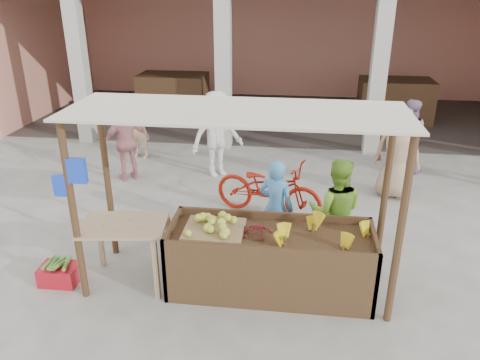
# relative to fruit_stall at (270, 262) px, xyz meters

# --- Properties ---
(ground) EXTENTS (60.00, 60.00, 0.00)m
(ground) POSITION_rel_fruit_stall_xyz_m (-0.50, 0.00, -0.40)
(ground) COLOR slate
(ground) RESTS_ON ground
(market_building) EXTENTS (14.40, 6.40, 4.20)m
(market_building) POSITION_rel_fruit_stall_xyz_m (-0.45, 8.93, 2.30)
(market_building) COLOR tan
(market_building) RESTS_ON ground
(fruit_stall) EXTENTS (2.60, 0.95, 0.80)m
(fruit_stall) POSITION_rel_fruit_stall_xyz_m (0.00, 0.00, 0.00)
(fruit_stall) COLOR #4C301E
(fruit_stall) RESTS_ON ground
(stall_awning) EXTENTS (4.09, 1.35, 2.39)m
(stall_awning) POSITION_rel_fruit_stall_xyz_m (-0.51, 0.06, 1.58)
(stall_awning) COLOR #4C301E
(stall_awning) RESTS_ON ground
(banana_heap) EXTENTS (1.19, 0.65, 0.22)m
(banana_heap) POSITION_rel_fruit_stall_xyz_m (0.67, -0.02, 0.51)
(banana_heap) COLOR yellow
(banana_heap) RESTS_ON fruit_stall
(melon_tray) EXTENTS (0.75, 0.65, 0.20)m
(melon_tray) POSITION_rel_fruit_stall_xyz_m (-0.72, -0.01, 0.49)
(melon_tray) COLOR olive
(melon_tray) RESTS_ON fruit_stall
(berry_heap) EXTENTS (0.45, 0.37, 0.14)m
(berry_heap) POSITION_rel_fruit_stall_xyz_m (-0.16, -0.01, 0.47)
(berry_heap) COLOR maroon
(berry_heap) RESTS_ON fruit_stall
(side_table) EXTENTS (1.18, 0.87, 0.88)m
(side_table) POSITION_rel_fruit_stall_xyz_m (-1.90, -0.08, 0.34)
(side_table) COLOR tan
(side_table) RESTS_ON ground
(papaya_pile) EXTENTS (0.64, 0.36, 0.18)m
(papaya_pile) POSITION_rel_fruit_stall_xyz_m (-1.90, -0.08, 0.57)
(papaya_pile) COLOR #40802A
(papaya_pile) RESTS_ON side_table
(red_crate) EXTENTS (0.50, 0.36, 0.26)m
(red_crate) POSITION_rel_fruit_stall_xyz_m (-2.81, -0.22, -0.27)
(red_crate) COLOR #AC121E
(red_crate) RESTS_ON ground
(plantain_bundle) EXTENTS (0.41, 0.29, 0.08)m
(plantain_bundle) POSITION_rel_fruit_stall_xyz_m (-2.81, -0.22, -0.10)
(plantain_bundle) COLOR #4E812F
(plantain_bundle) RESTS_ON red_crate
(produce_sacks) EXTENTS (0.87, 0.54, 0.66)m
(produce_sacks) POSITION_rel_fruit_stall_xyz_m (2.32, 5.14, -0.07)
(produce_sacks) COLOR maroon
(produce_sacks) RESTS_ON ground
(vendor_blue) EXTENTS (0.70, 0.60, 1.56)m
(vendor_blue) POSITION_rel_fruit_stall_xyz_m (0.01, 0.95, 0.38)
(vendor_blue) COLOR #4C92D2
(vendor_blue) RESTS_ON ground
(vendor_green) EXTENTS (0.83, 0.52, 1.66)m
(vendor_green) POSITION_rel_fruit_stall_xyz_m (0.85, 0.80, 0.43)
(vendor_green) COLOR #7FB934
(vendor_green) RESTS_ON ground
(motorcycle) EXTENTS (1.27, 2.12, 1.05)m
(motorcycle) POSITION_rel_fruit_stall_xyz_m (-0.17, 2.12, 0.12)
(motorcycle) COLOR #9B190B
(motorcycle) RESTS_ON ground
(shopper_a) EXTENTS (1.35, 1.22, 1.91)m
(shopper_a) POSITION_rel_fruit_stall_xyz_m (-1.34, 3.80, 0.56)
(shopper_a) COLOR silver
(shopper_a) RESTS_ON ground
(shopper_b) EXTENTS (1.12, 1.02, 1.71)m
(shopper_b) POSITION_rel_fruit_stall_xyz_m (-3.10, 3.36, 0.45)
(shopper_b) COLOR tan
(shopper_b) RESTS_ON ground
(shopper_c) EXTENTS (1.06, 0.87, 1.89)m
(shopper_c) POSITION_rel_fruit_stall_xyz_m (2.11, 3.19, 0.55)
(shopper_c) COLOR tan
(shopper_c) RESTS_ON ground
(shopper_e) EXTENTS (0.66, 0.57, 1.51)m
(shopper_e) POSITION_rel_fruit_stall_xyz_m (-3.27, 4.64, 0.35)
(shopper_e) COLOR #F1C38E
(shopper_e) RESTS_ON ground
(shopper_f) EXTENTS (0.90, 0.63, 1.69)m
(shopper_f) POSITION_rel_fruit_stall_xyz_m (2.56, 4.56, 0.45)
(shopper_f) COLOR #9E7BA8
(shopper_f) RESTS_ON ground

